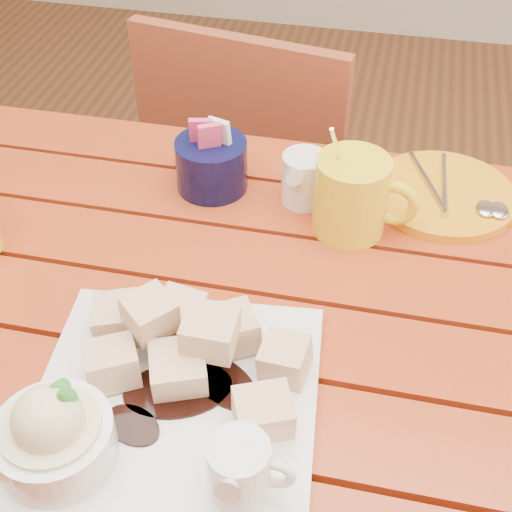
% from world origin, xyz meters
% --- Properties ---
extents(table, '(1.20, 0.79, 0.75)m').
position_xyz_m(table, '(0.00, 0.00, 0.64)').
color(table, '#9F3414').
rests_on(table, ground).
extents(dessert_plate, '(0.31, 0.31, 0.11)m').
position_xyz_m(dessert_plate, '(-0.04, -0.14, 0.78)').
color(dessert_plate, white).
rests_on(dessert_plate, table).
extents(coffee_mug_right, '(0.14, 0.09, 0.16)m').
position_xyz_m(coffee_mug_right, '(0.11, 0.20, 0.80)').
color(coffee_mug_right, yellow).
rests_on(coffee_mug_right, table).
extents(cream_pitcher, '(0.09, 0.08, 0.07)m').
position_xyz_m(cream_pitcher, '(0.04, 0.25, 0.79)').
color(cream_pitcher, white).
rests_on(cream_pitcher, table).
extents(sugar_caddy, '(0.10, 0.10, 0.11)m').
position_xyz_m(sugar_caddy, '(-0.09, 0.25, 0.79)').
color(sugar_caddy, black).
rests_on(sugar_caddy, table).
extents(orange_saucer, '(0.20, 0.20, 0.02)m').
position_xyz_m(orange_saucer, '(0.23, 0.30, 0.76)').
color(orange_saucer, orange).
rests_on(orange_saucer, table).
extents(chair_far, '(0.46, 0.46, 0.84)m').
position_xyz_m(chair_far, '(-0.10, 0.64, 0.47)').
color(chair_far, brown).
rests_on(chair_far, ground).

